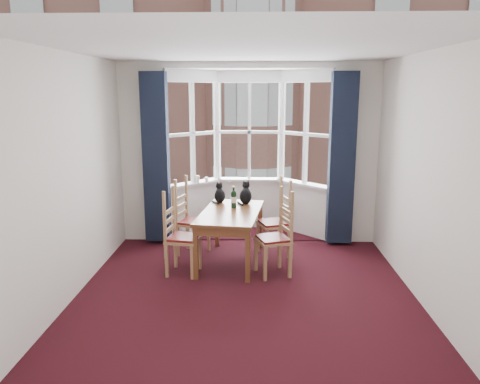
{
  "coord_description": "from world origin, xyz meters",
  "views": [
    {
      "loc": [
        0.11,
        -5.02,
        2.37
      ],
      "look_at": [
        -0.09,
        1.05,
        1.05
      ],
      "focal_mm": 35.0,
      "sensor_mm": 36.0,
      "label": 1
    }
  ],
  "objects_px": {
    "chair_right_far": "(279,223)",
    "cat_right": "(246,195)",
    "chair_left_near": "(176,238)",
    "candle_short": "(207,180)",
    "chair_left_far": "(187,222)",
    "dining_table": "(231,218)",
    "wine_bottle": "(234,198)",
    "chair_right_near": "(279,239)",
    "candle_tall": "(198,179)",
    "cat_left": "(220,195)"
  },
  "relations": [
    {
      "from": "chair_left_far",
      "to": "candle_tall",
      "type": "xyz_separation_m",
      "value": [
        0.04,
        1.01,
        0.46
      ]
    },
    {
      "from": "chair_right_near",
      "to": "candle_tall",
      "type": "height_order",
      "value": "candle_tall"
    },
    {
      "from": "cat_right",
      "to": "candle_tall",
      "type": "bearing_deg",
      "value": 131.71
    },
    {
      "from": "chair_right_far",
      "to": "cat_right",
      "type": "height_order",
      "value": "cat_right"
    },
    {
      "from": "dining_table",
      "to": "chair_left_far",
      "type": "height_order",
      "value": "chair_left_far"
    },
    {
      "from": "chair_right_near",
      "to": "wine_bottle",
      "type": "height_order",
      "value": "wine_bottle"
    },
    {
      "from": "dining_table",
      "to": "cat_left",
      "type": "distance_m",
      "value": 0.6
    },
    {
      "from": "chair_right_near",
      "to": "wine_bottle",
      "type": "bearing_deg",
      "value": 135.65
    },
    {
      "from": "cat_left",
      "to": "chair_right_far",
      "type": "bearing_deg",
      "value": -11.81
    },
    {
      "from": "cat_right",
      "to": "candle_short",
      "type": "xyz_separation_m",
      "value": [
        -0.68,
        0.95,
        0.04
      ]
    },
    {
      "from": "dining_table",
      "to": "candle_tall",
      "type": "distance_m",
      "value": 1.54
    },
    {
      "from": "chair_right_far",
      "to": "cat_right",
      "type": "relative_size",
      "value": 2.65
    },
    {
      "from": "chair_left_near",
      "to": "wine_bottle",
      "type": "relative_size",
      "value": 2.97
    },
    {
      "from": "candle_tall",
      "to": "chair_left_far",
      "type": "bearing_deg",
      "value": -92.09
    },
    {
      "from": "chair_left_near",
      "to": "cat_left",
      "type": "distance_m",
      "value": 1.13
    },
    {
      "from": "dining_table",
      "to": "chair_left_near",
      "type": "height_order",
      "value": "chair_left_near"
    },
    {
      "from": "cat_right",
      "to": "dining_table",
      "type": "bearing_deg",
      "value": -112.91
    },
    {
      "from": "dining_table",
      "to": "candle_short",
      "type": "xyz_separation_m",
      "value": [
        -0.48,
        1.42,
        0.26
      ]
    },
    {
      "from": "cat_left",
      "to": "candle_short",
      "type": "relative_size",
      "value": 3.55
    },
    {
      "from": "candle_tall",
      "to": "candle_short",
      "type": "bearing_deg",
      "value": 11.69
    },
    {
      "from": "candle_tall",
      "to": "chair_left_near",
      "type": "bearing_deg",
      "value": -92.19
    },
    {
      "from": "dining_table",
      "to": "candle_tall",
      "type": "height_order",
      "value": "candle_tall"
    },
    {
      "from": "dining_table",
      "to": "chair_left_near",
      "type": "distance_m",
      "value": 0.82
    },
    {
      "from": "candle_short",
      "to": "chair_left_far",
      "type": "bearing_deg",
      "value": -99.89
    },
    {
      "from": "chair_left_far",
      "to": "cat_right",
      "type": "height_order",
      "value": "cat_right"
    },
    {
      "from": "wine_bottle",
      "to": "candle_tall",
      "type": "bearing_deg",
      "value": 119.34
    },
    {
      "from": "dining_table",
      "to": "chair_right_far",
      "type": "bearing_deg",
      "value": 26.73
    },
    {
      "from": "chair_left_far",
      "to": "candle_tall",
      "type": "height_order",
      "value": "candle_tall"
    },
    {
      "from": "dining_table",
      "to": "cat_left",
      "type": "xyz_separation_m",
      "value": [
        -0.19,
        0.53,
        0.21
      ]
    },
    {
      "from": "cat_left",
      "to": "chair_right_near",
      "type": "bearing_deg",
      "value": -47.51
    },
    {
      "from": "chair_right_far",
      "to": "candle_tall",
      "type": "relative_size",
      "value": 7.88
    },
    {
      "from": "cat_left",
      "to": "wine_bottle",
      "type": "bearing_deg",
      "value": -54.73
    },
    {
      "from": "dining_table",
      "to": "chair_right_far",
      "type": "height_order",
      "value": "chair_right_far"
    },
    {
      "from": "chair_right_far",
      "to": "cat_left",
      "type": "xyz_separation_m",
      "value": [
        -0.88,
        0.18,
        0.38
      ]
    },
    {
      "from": "dining_table",
      "to": "candle_short",
      "type": "height_order",
      "value": "candle_short"
    },
    {
      "from": "chair_right_far",
      "to": "dining_table",
      "type": "bearing_deg",
      "value": -153.27
    },
    {
      "from": "chair_left_far",
      "to": "candle_tall",
      "type": "relative_size",
      "value": 7.88
    },
    {
      "from": "dining_table",
      "to": "chair_left_far",
      "type": "bearing_deg",
      "value": 150.71
    },
    {
      "from": "wine_bottle",
      "to": "candle_short",
      "type": "distance_m",
      "value": 1.3
    },
    {
      "from": "cat_left",
      "to": "candle_tall",
      "type": "bearing_deg",
      "value": 116.97
    },
    {
      "from": "chair_right_far",
      "to": "candle_tall",
      "type": "height_order",
      "value": "candle_tall"
    },
    {
      "from": "chair_left_near",
      "to": "candle_short",
      "type": "bearing_deg",
      "value": 83.31
    },
    {
      "from": "dining_table",
      "to": "chair_right_near",
      "type": "relative_size",
      "value": 1.65
    },
    {
      "from": "chair_right_far",
      "to": "wine_bottle",
      "type": "relative_size",
      "value": 2.97
    },
    {
      "from": "chair_left_far",
      "to": "candle_short",
      "type": "xyz_separation_m",
      "value": [
        0.18,
        1.04,
        0.44
      ]
    },
    {
      "from": "chair_left_far",
      "to": "cat_left",
      "type": "xyz_separation_m",
      "value": [
        0.47,
        0.16,
        0.38
      ]
    },
    {
      "from": "candle_short",
      "to": "wine_bottle",
      "type": "bearing_deg",
      "value": -66.89
    },
    {
      "from": "chair_right_near",
      "to": "candle_short",
      "type": "distance_m",
      "value": 2.18
    },
    {
      "from": "wine_bottle",
      "to": "candle_short",
      "type": "bearing_deg",
      "value": 113.11
    },
    {
      "from": "cat_left",
      "to": "candle_short",
      "type": "distance_m",
      "value": 0.93
    }
  ]
}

